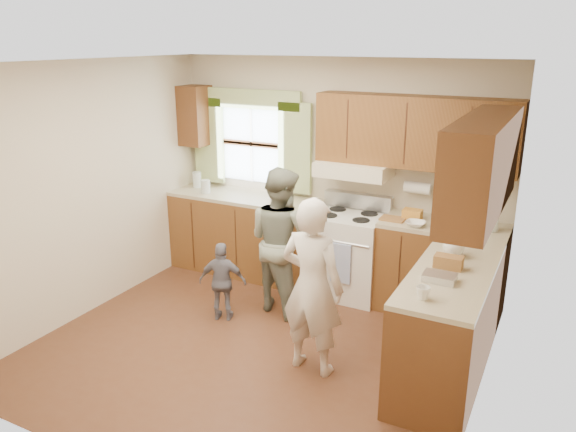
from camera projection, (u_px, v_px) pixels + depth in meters
The scene contains 6 objects.
room at pixel (256, 216), 4.73m from camera, with size 3.80×3.80×3.80m.
kitchen_fixtures at pixel (366, 235), 5.51m from camera, with size 3.80×2.25×2.15m.
stove at pixel (348, 253), 6.06m from camera, with size 0.76×0.67×1.07m.
woman_left at pixel (312, 287), 4.56m from camera, with size 0.55×0.36×1.51m, color beige.
woman_right at pixel (281, 240), 5.61m from camera, with size 0.73×0.57×1.50m, color #273D2C.
child at pixel (223, 282), 5.50m from camera, with size 0.47×0.20×0.80m, color slate.
Camera 1 is at (2.30, -3.89, 2.69)m, focal length 35.00 mm.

